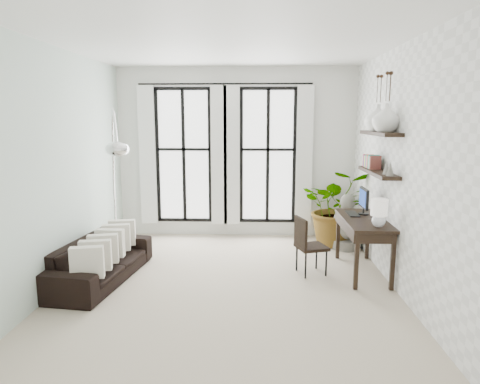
# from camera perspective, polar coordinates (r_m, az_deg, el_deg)

# --- Properties ---
(floor) EXTENTS (5.00, 5.00, 0.00)m
(floor) POSITION_cam_1_polar(r_m,az_deg,el_deg) (6.08, -1.62, -12.00)
(floor) COLOR #C2B19A
(floor) RESTS_ON ground
(ceiling) EXTENTS (5.00, 5.00, 0.00)m
(ceiling) POSITION_cam_1_polar(r_m,az_deg,el_deg) (5.72, -1.79, 19.26)
(ceiling) COLOR white
(ceiling) RESTS_ON wall_back
(wall_left) EXTENTS (0.00, 5.00, 5.00)m
(wall_left) POSITION_cam_1_polar(r_m,az_deg,el_deg) (6.26, -22.76, 3.00)
(wall_left) COLOR silver
(wall_left) RESTS_ON floor
(wall_right) EXTENTS (0.00, 5.00, 5.00)m
(wall_right) POSITION_cam_1_polar(r_m,az_deg,el_deg) (5.97, 20.41, 2.85)
(wall_right) COLOR white
(wall_right) RESTS_ON floor
(wall_back) EXTENTS (4.50, 0.00, 4.50)m
(wall_back) POSITION_cam_1_polar(r_m,az_deg,el_deg) (8.17, -0.51, 5.19)
(wall_back) COLOR white
(wall_back) RESTS_ON floor
(windows) EXTENTS (3.26, 0.13, 2.65)m
(windows) POSITION_cam_1_polar(r_m,az_deg,el_deg) (8.11, -1.95, 4.87)
(windows) COLOR white
(windows) RESTS_ON wall_back
(wall_shelves) EXTENTS (0.25, 1.30, 0.60)m
(wall_shelves) POSITION_cam_1_polar(r_m,az_deg,el_deg) (6.39, 17.91, 4.56)
(wall_shelves) COLOR black
(wall_shelves) RESTS_ON wall_right
(sofa) EXTENTS (1.02, 2.05, 0.57)m
(sofa) POSITION_cam_1_polar(r_m,az_deg,el_deg) (6.40, -18.11, -8.66)
(sofa) COLOR black
(sofa) RESTS_ON floor
(throw_pillows) EXTENTS (0.40, 1.52, 0.40)m
(throw_pillows) POSITION_cam_1_polar(r_m,az_deg,el_deg) (6.30, -17.35, -6.87)
(throw_pillows) COLOR beige
(throw_pillows) RESTS_ON sofa
(plant) EXTENTS (1.33, 1.18, 1.38)m
(plant) POSITION_cam_1_polar(r_m,az_deg,el_deg) (7.84, 12.87, -1.98)
(plant) COLOR #2D7228
(plant) RESTS_ON floor
(desk) EXTENTS (0.59, 1.40, 1.22)m
(desk) POSITION_cam_1_polar(r_m,az_deg,el_deg) (6.42, 16.23, -4.08)
(desk) COLOR black
(desk) RESTS_ON floor
(desk_chair) EXTENTS (0.51, 0.51, 0.85)m
(desk_chair) POSITION_cam_1_polar(r_m,az_deg,el_deg) (6.32, 8.90, -6.61)
(desk_chair) COLOR black
(desk_chair) RESTS_ON floor
(arc_lamp) EXTENTS (0.74, 1.28, 2.40)m
(arc_lamp) POSITION_cam_1_polar(r_m,az_deg,el_deg) (6.55, -16.43, 5.75)
(arc_lamp) COLOR silver
(arc_lamp) RESTS_ON floor
(buddha) EXTENTS (0.54, 0.54, 0.97)m
(buddha) POSITION_cam_1_polar(r_m,az_deg,el_deg) (7.73, 14.06, -4.35)
(buddha) COLOR gray
(buddha) RESTS_ON floor
(vase_a) EXTENTS (0.37, 0.37, 0.38)m
(vase_a) POSITION_cam_1_polar(r_m,az_deg,el_deg) (6.09, 18.91, 9.35)
(vase_a) COLOR white
(vase_a) RESTS_ON shelf_upper
(vase_b) EXTENTS (0.37, 0.37, 0.38)m
(vase_b) POSITION_cam_1_polar(r_m,az_deg,el_deg) (6.47, 17.90, 9.40)
(vase_b) COLOR white
(vase_b) RESTS_ON shelf_upper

